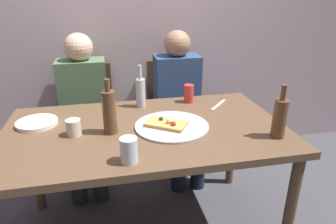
% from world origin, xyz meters
% --- Properties ---
extents(back_wall, '(6.00, 0.10, 2.60)m').
position_xyz_m(back_wall, '(0.00, 1.06, 1.30)').
color(back_wall, '#B29EA3').
rests_on(back_wall, ground_plane).
extents(dining_table, '(1.56, 0.89, 0.74)m').
position_xyz_m(dining_table, '(0.00, 0.00, 0.67)').
color(dining_table, brown).
rests_on(dining_table, ground_plane).
extents(pizza_tray, '(0.42, 0.42, 0.01)m').
position_xyz_m(pizza_tray, '(0.15, -0.03, 0.75)').
color(pizza_tray, '#ADADB2').
rests_on(pizza_tray, dining_table).
extents(pizza_slice_last, '(0.26, 0.23, 0.05)m').
position_xyz_m(pizza_slice_last, '(0.12, -0.03, 0.77)').
color(pizza_slice_last, tan).
rests_on(pizza_slice_last, pizza_tray).
extents(wine_bottle, '(0.07, 0.07, 0.28)m').
position_xyz_m(wine_bottle, '(0.66, -0.26, 0.85)').
color(wine_bottle, brown).
rests_on(wine_bottle, dining_table).
extents(beer_bottle, '(0.07, 0.07, 0.30)m').
position_xyz_m(beer_bottle, '(-0.19, -0.03, 0.87)').
color(beer_bottle, brown).
rests_on(beer_bottle, dining_table).
extents(water_bottle, '(0.06, 0.06, 0.28)m').
position_xyz_m(water_bottle, '(0.02, 0.32, 0.85)').
color(water_bottle, '#B2BCC1').
rests_on(water_bottle, dining_table).
extents(tumbler_near, '(0.08, 0.08, 0.12)m').
position_xyz_m(tumbler_near, '(-0.12, -0.34, 0.80)').
color(tumbler_near, silver).
rests_on(tumbler_near, dining_table).
extents(tumbler_far, '(0.08, 0.08, 0.09)m').
position_xyz_m(tumbler_far, '(-0.38, -0.02, 0.79)').
color(tumbler_far, beige).
rests_on(tumbler_far, dining_table).
extents(soda_can, '(0.07, 0.07, 0.12)m').
position_xyz_m(soda_can, '(0.35, 0.34, 0.81)').
color(soda_can, red).
rests_on(soda_can, dining_table).
extents(plate_stack, '(0.23, 0.23, 0.02)m').
position_xyz_m(plate_stack, '(-0.60, 0.16, 0.76)').
color(plate_stack, white).
rests_on(plate_stack, dining_table).
extents(table_knife, '(0.17, 0.17, 0.01)m').
position_xyz_m(table_knife, '(0.52, 0.24, 0.75)').
color(table_knife, '#B7B7BC').
rests_on(table_knife, dining_table).
extents(chair_left, '(0.44, 0.44, 0.90)m').
position_xyz_m(chair_left, '(-0.38, 0.85, 0.51)').
color(chair_left, '#472D1E').
rests_on(chair_left, ground_plane).
extents(chair_right, '(0.44, 0.44, 0.90)m').
position_xyz_m(chair_right, '(0.37, 0.85, 0.51)').
color(chair_right, '#472D1E').
rests_on(chair_right, ground_plane).
extents(guest_in_sweater, '(0.36, 0.56, 1.17)m').
position_xyz_m(guest_in_sweater, '(-0.38, 0.70, 0.64)').
color(guest_in_sweater, '#4C6B47').
rests_on(guest_in_sweater, ground_plane).
extents(guest_in_beanie, '(0.36, 0.56, 1.17)m').
position_xyz_m(guest_in_beanie, '(0.37, 0.70, 0.64)').
color(guest_in_beanie, navy).
rests_on(guest_in_beanie, ground_plane).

